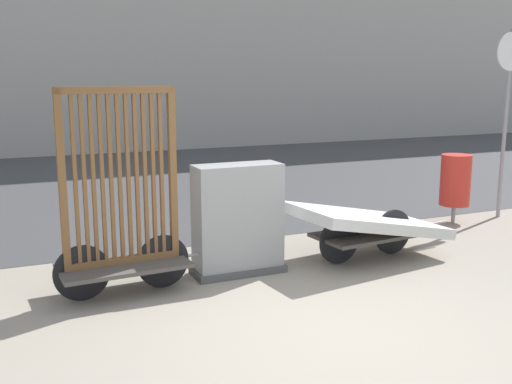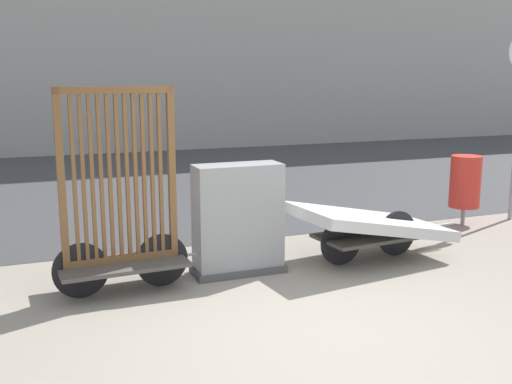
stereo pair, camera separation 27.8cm
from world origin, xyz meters
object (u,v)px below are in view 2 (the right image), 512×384
Objects in this scene: bike_cart_with_mattress at (370,224)px; bike_cart_with_bedframe at (121,219)px; utility_cabinet at (238,223)px; trash_bin at (465,182)px.

bike_cart_with_bedframe is at bearing 174.42° from bike_cart_with_mattress.
bike_cart_with_bedframe is at bearing -174.31° from utility_cabinet.
trash_bin is at bearing 18.39° from bike_cart_with_mattress.
utility_cabinet is (-1.64, 0.13, 0.13)m from bike_cart_with_mattress.
bike_cart_with_bedframe reaches higher than utility_cabinet.
bike_cart_with_mattress is at bearing -4.54° from utility_cabinet.
trash_bin is at bearing 7.79° from bike_cart_with_bedframe.
trash_bin reaches higher than bike_cart_with_mattress.
utility_cabinet is at bearing -167.40° from trash_bin.
utility_cabinet reaches higher than bike_cart_with_mattress.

